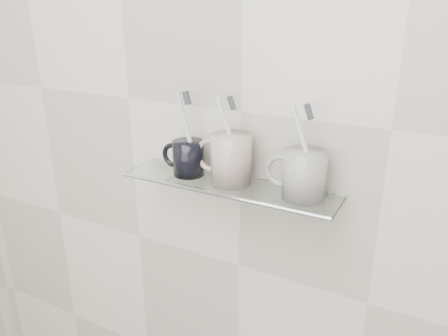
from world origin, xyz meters
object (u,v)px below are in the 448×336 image
Objects in this scene: mug_left at (188,158)px; mug_center at (231,159)px; mug_right at (304,175)px; shelf_glass at (228,185)px.

mug_left is 0.11m from mug_center.
mug_right is at bearing -2.03° from mug_center.
mug_center is at bearing 175.27° from mug_right.
mug_left is at bearing 175.27° from mug_right.
mug_left is at bearing 177.30° from shelf_glass.
mug_center is at bearing 43.48° from shelf_glass.
mug_center reaches higher than mug_right.
mug_left is at bearing 177.97° from mug_center.
mug_left is 0.28m from mug_right.
shelf_glass is 4.47× the size of mug_center.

